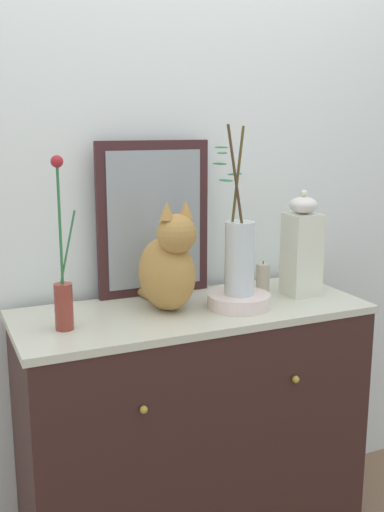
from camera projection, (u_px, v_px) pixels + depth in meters
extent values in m
cube|color=silver|center=(158.00, 192.00, 2.23)|extent=(4.40, 0.08, 2.60)
cube|color=#371E1B|center=(192.00, 438.00, 2.13)|extent=(1.17, 0.46, 0.91)
cube|color=beige|center=(192.00, 312.00, 2.03)|extent=(1.19, 0.47, 0.02)
sphere|color=#B79338|center=(144.00, 410.00, 1.75)|extent=(0.02, 0.02, 0.02)
sphere|color=#B79338|center=(296.00, 379.00, 1.96)|extent=(0.02, 0.02, 0.02)
cube|color=#391D1F|center=(153.00, 219.00, 2.14)|extent=(0.41, 0.03, 0.55)
cube|color=gray|center=(155.00, 220.00, 2.13)|extent=(0.35, 0.01, 0.49)
ellipsoid|color=#B08140|center=(167.00, 274.00, 1.99)|extent=(0.20, 0.26, 0.24)
sphere|color=#B08140|center=(177.00, 234.00, 1.90)|extent=(0.13, 0.13, 0.13)
cone|color=#B08140|center=(186.00, 209.00, 1.91)|extent=(0.05, 0.05, 0.06)
cone|color=#B08140|center=(167.00, 211.00, 1.87)|extent=(0.05, 0.05, 0.06)
cylinder|color=#B08140|center=(136.00, 289.00, 2.20)|extent=(0.06, 0.21, 0.03)
cylinder|color=brown|center=(64.00, 307.00, 1.80)|extent=(0.06, 0.06, 0.14)
cylinder|color=#2E713D|center=(60.00, 227.00, 1.75)|extent=(0.01, 0.01, 0.34)
sphere|color=#A32129|center=(57.00, 161.00, 1.71)|extent=(0.04, 0.04, 0.04)
cylinder|color=#2D6E3E|center=(68.00, 247.00, 1.77)|extent=(0.06, 0.01, 0.22)
cylinder|color=silver|center=(239.00, 301.00, 2.03)|extent=(0.21, 0.21, 0.05)
cylinder|color=silver|center=(240.00, 258.00, 2.00)|extent=(0.10, 0.10, 0.25)
cylinder|color=#53411D|center=(236.00, 189.00, 1.97)|extent=(0.06, 0.03, 0.41)
ellipsoid|color=#306746|center=(235.00, 174.00, 1.97)|extent=(0.08, 0.07, 0.01)
ellipsoid|color=#317237|center=(222.00, 153.00, 1.96)|extent=(0.06, 0.08, 0.01)
cylinder|color=#44301D|center=(237.00, 189.00, 1.94)|extent=(0.04, 0.08, 0.41)
ellipsoid|color=#2D753F|center=(226.00, 180.00, 1.89)|extent=(0.04, 0.07, 0.01)
ellipsoid|color=#287739|center=(219.00, 164.00, 1.88)|extent=(0.04, 0.07, 0.01)
ellipsoid|color=#306F35|center=(221.00, 147.00, 1.84)|extent=(0.04, 0.07, 0.01)
cube|color=silver|center=(302.00, 254.00, 2.16)|extent=(0.11, 0.11, 0.30)
ellipsoid|color=silver|center=(304.00, 205.00, 2.12)|extent=(0.10, 0.10, 0.06)
sphere|color=beige|center=(304.00, 193.00, 2.11)|extent=(0.02, 0.02, 0.02)
cylinder|color=#BEB49D|center=(263.00, 278.00, 2.21)|extent=(0.05, 0.05, 0.11)
cylinder|color=black|center=(263.00, 262.00, 2.20)|extent=(0.00, 0.00, 0.01)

